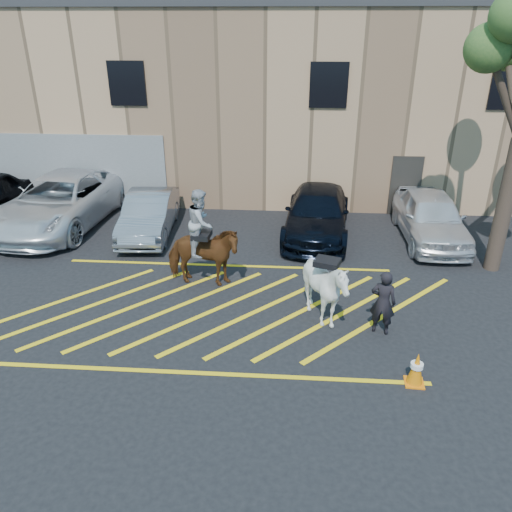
# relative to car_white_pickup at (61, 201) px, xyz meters

# --- Properties ---
(ground) EXTENTS (90.00, 90.00, 0.00)m
(ground) POSITION_rel_car_white_pickup_xyz_m (6.18, -5.07, -0.88)
(ground) COLOR black
(ground) RESTS_ON ground
(car_white_pickup) EXTENTS (3.48, 6.54, 1.75)m
(car_white_pickup) POSITION_rel_car_white_pickup_xyz_m (0.00, 0.00, 0.00)
(car_white_pickup) COLOR silver
(car_white_pickup) RESTS_ON ground
(car_silver_sedan) EXTENTS (1.77, 4.31, 1.39)m
(car_silver_sedan) POSITION_rel_car_white_pickup_xyz_m (3.27, -0.58, -0.18)
(car_silver_sedan) COLOR gray
(car_silver_sedan) RESTS_ON ground
(car_blue_suv) EXTENTS (2.56, 5.28, 1.48)m
(car_blue_suv) POSITION_rel_car_white_pickup_xyz_m (8.91, -0.16, -0.13)
(car_blue_suv) COLOR black
(car_blue_suv) RESTS_ON ground
(car_white_suv) EXTENTS (1.89, 4.63, 1.57)m
(car_white_suv) POSITION_rel_car_white_pickup_xyz_m (12.59, -0.41, -0.09)
(car_white_suv) COLOR silver
(car_white_suv) RESTS_ON ground
(handler) EXTENTS (0.66, 0.53, 1.59)m
(handler) POSITION_rel_car_white_pickup_xyz_m (10.17, -6.06, -0.08)
(handler) COLOR black
(handler) RESTS_ON ground
(warehouse) EXTENTS (32.42, 10.20, 7.30)m
(warehouse) POSITION_rel_car_white_pickup_xyz_m (6.17, 6.92, 2.78)
(warehouse) COLOR tan
(warehouse) RESTS_ON ground
(hatching_zone) EXTENTS (12.60, 5.12, 0.01)m
(hatching_zone) POSITION_rel_car_white_pickup_xyz_m (6.18, -5.37, -0.87)
(hatching_zone) COLOR yellow
(hatching_zone) RESTS_ON ground
(mounted_bay) EXTENTS (2.14, 1.11, 2.73)m
(mounted_bay) POSITION_rel_car_white_pickup_xyz_m (5.68, -4.07, 0.23)
(mounted_bay) COLOR #5C2E15
(mounted_bay) RESTS_ON ground
(saddled_white) EXTENTS (1.90, 2.01, 1.79)m
(saddled_white) POSITION_rel_car_white_pickup_xyz_m (8.87, -5.72, 0.03)
(saddled_white) COLOR white
(saddled_white) RESTS_ON ground
(traffic_cone) EXTENTS (0.40, 0.40, 0.73)m
(traffic_cone) POSITION_rel_car_white_pickup_xyz_m (10.59, -7.87, -0.51)
(traffic_cone) COLOR orange
(traffic_cone) RESTS_ON ground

